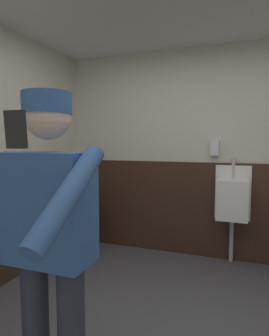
{
  "coord_description": "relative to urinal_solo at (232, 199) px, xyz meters",
  "views": [
    {
      "loc": [
        0.43,
        -1.75,
        1.42
      ],
      "look_at": [
        -0.23,
        0.03,
        1.25
      ],
      "focal_mm": 30.87,
      "sensor_mm": 36.0,
      "label": 1
    }
  ],
  "objects": [
    {
      "name": "soap_dispenser",
      "position": [
        -0.22,
        0.12,
        0.58
      ],
      "size": [
        0.1,
        0.07,
        0.18
      ],
      "primitive_type": "cube",
      "color": "silver"
    },
    {
      "name": "person",
      "position": [
        -0.81,
        -2.27,
        0.2
      ],
      "size": [
        0.64,
        0.6,
        1.66
      ],
      "color": "#2D3342",
      "rests_on": "ground_plane"
    },
    {
      "name": "trash_bin",
      "position": [
        -1.79,
        -0.5,
        -0.43
      ],
      "size": [
        0.39,
        0.39,
        0.69
      ],
      "primitive_type": "cylinder",
      "color": "#38383D",
      "rests_on": "ground_plane"
    },
    {
      "name": "wall_back",
      "position": [
        -0.35,
        0.22,
        0.5
      ],
      "size": [
        4.17,
        0.12,
        2.56
      ],
      "primitive_type": "cube",
      "color": "beige",
      "rests_on": "ground_plane"
    },
    {
      "name": "cell_phone",
      "position": [
        -0.54,
        -2.77,
        0.68
      ],
      "size": [
        0.06,
        0.03,
        0.11
      ],
      "primitive_type": "cube",
      "rotation": [
        0.07,
        0.0,
        0.08
      ],
      "color": "black"
    },
    {
      "name": "wainscot_band_back",
      "position": [
        -0.35,
        0.14,
        -0.19
      ],
      "size": [
        3.57,
        0.03,
        1.17
      ],
      "primitive_type": "cube",
      "color": "#382319",
      "rests_on": "ground_plane"
    },
    {
      "name": "urinal_solo",
      "position": [
        0.0,
        0.0,
        0.0
      ],
      "size": [
        0.4,
        0.34,
        1.24
      ],
      "color": "white",
      "rests_on": "ground_plane"
    }
  ]
}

